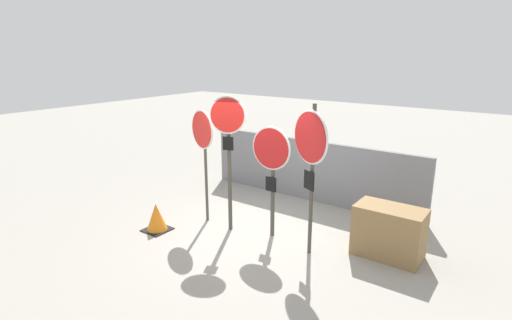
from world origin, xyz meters
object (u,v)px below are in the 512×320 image
stop_sign_0 (203,138)px  traffic_cone_0 (156,217)px  stop_sign_1 (228,137)px  storage_crate (389,232)px  stop_sign_2 (272,161)px  stop_sign_3 (311,150)px

stop_sign_0 → traffic_cone_0: 1.77m
stop_sign_1 → storage_crate: stop_sign_1 is taller
stop_sign_2 → stop_sign_1: bearing=-162.5°
stop_sign_0 → storage_crate: size_ratio=2.05×
storage_crate → stop_sign_3: bearing=-148.1°
stop_sign_0 → stop_sign_3: 2.36m
stop_sign_3 → storage_crate: size_ratio=2.31×
stop_sign_3 → traffic_cone_0: size_ratio=4.72×
stop_sign_3 → stop_sign_0: bearing=-153.7°
traffic_cone_0 → stop_sign_1: bearing=36.2°
traffic_cone_0 → storage_crate: (3.97, 1.60, 0.17)m
stop_sign_1 → stop_sign_0: bearing=153.9°
stop_sign_0 → traffic_cone_0: bearing=-100.0°
stop_sign_1 → stop_sign_2: stop_sign_1 is taller
stop_sign_1 → stop_sign_3: size_ratio=1.01×
stop_sign_1 → stop_sign_3: 1.68m
stop_sign_0 → stop_sign_3: (2.36, 0.00, 0.11)m
stop_sign_1 → traffic_cone_0: size_ratio=4.76×
stop_sign_3 → traffic_cone_0: bearing=-136.3°
stop_sign_1 → stop_sign_2: 0.91m
stop_sign_3 → storage_crate: bearing=58.1°
stop_sign_3 → traffic_cone_0: stop_sign_3 is taller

